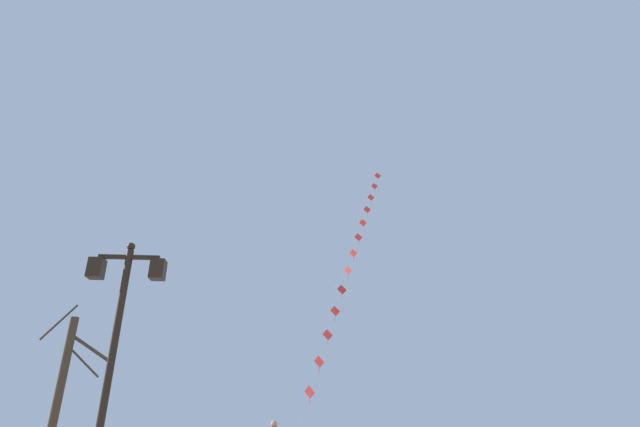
# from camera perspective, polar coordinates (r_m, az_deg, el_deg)

# --- Properties ---
(twin_lantern_lamp_post) EXTENTS (1.49, 0.28, 5.07)m
(twin_lantern_lamp_post) POSITION_cam_1_polar(r_m,az_deg,el_deg) (9.93, -23.44, -11.82)
(twin_lantern_lamp_post) COLOR black
(twin_lantern_lamp_post) RESTS_ON ground_plane
(kite_train) EXTENTS (6.38, 10.89, 17.86)m
(kite_train) POSITION_cam_1_polar(r_m,az_deg,el_deg) (25.41, 3.80, -5.83)
(kite_train) COLOR brown
(kite_train) RESTS_ON ground_plane
(bare_tree) EXTENTS (2.00, 1.40, 5.36)m
(bare_tree) POSITION_cam_1_polar(r_m,az_deg,el_deg) (18.04, -29.09, -18.15)
(bare_tree) COLOR #4C3826
(bare_tree) RESTS_ON ground_plane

